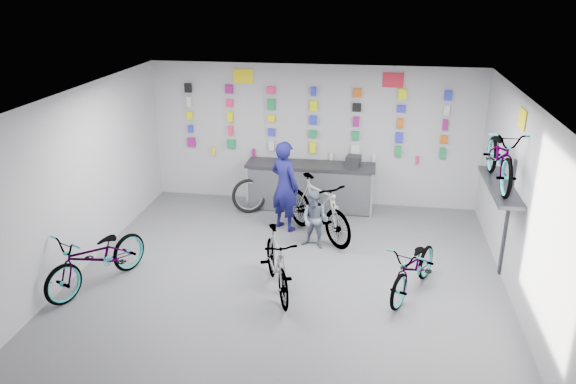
% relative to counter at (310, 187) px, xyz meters
% --- Properties ---
extents(floor, '(8.00, 8.00, 0.00)m').
position_rel_counter_xyz_m(floor, '(0.00, -3.54, -0.49)').
color(floor, '#525257').
rests_on(floor, ground).
extents(ceiling, '(8.00, 8.00, 0.00)m').
position_rel_counter_xyz_m(ceiling, '(0.00, -3.54, 2.51)').
color(ceiling, white).
rests_on(ceiling, wall_back).
extents(wall_back, '(7.00, 0.00, 7.00)m').
position_rel_counter_xyz_m(wall_back, '(0.00, 0.46, 1.01)').
color(wall_back, '#B4B4B6').
rests_on(wall_back, floor).
extents(wall_left, '(0.00, 8.00, 8.00)m').
position_rel_counter_xyz_m(wall_left, '(-3.50, -3.54, 1.01)').
color(wall_left, '#B4B4B6').
rests_on(wall_left, floor).
extents(wall_right, '(0.00, 8.00, 8.00)m').
position_rel_counter_xyz_m(wall_right, '(3.50, -3.54, 1.01)').
color(wall_right, '#B4B4B6').
rests_on(wall_right, floor).
extents(counter, '(2.70, 0.66, 1.00)m').
position_rel_counter_xyz_m(counter, '(0.00, 0.00, 0.00)').
color(counter, black).
rests_on(counter, floor).
extents(merch_wall, '(5.56, 0.08, 1.56)m').
position_rel_counter_xyz_m(merch_wall, '(0.05, 0.39, 1.32)').
color(merch_wall, '#8D146B').
rests_on(merch_wall, wall_back).
extents(wall_bracket, '(0.39, 1.90, 2.00)m').
position_rel_counter_xyz_m(wall_bracket, '(3.33, -2.34, 0.98)').
color(wall_bracket, '#333338').
rests_on(wall_bracket, wall_right).
extents(sign_left, '(0.42, 0.02, 0.30)m').
position_rel_counter_xyz_m(sign_left, '(-1.50, 0.44, 2.23)').
color(sign_left, yellow).
rests_on(sign_left, wall_back).
extents(sign_right, '(0.42, 0.02, 0.30)m').
position_rel_counter_xyz_m(sign_right, '(1.60, 0.44, 2.23)').
color(sign_right, red).
rests_on(sign_right, wall_back).
extents(sign_side, '(0.02, 0.40, 0.30)m').
position_rel_counter_xyz_m(sign_side, '(3.48, -2.34, 2.16)').
color(sign_side, yellow).
rests_on(sign_side, wall_right).
extents(bike_left, '(1.41, 2.03, 1.01)m').
position_rel_counter_xyz_m(bike_left, '(-2.94, -3.76, 0.02)').
color(bike_left, gray).
rests_on(bike_left, floor).
extents(bike_center, '(1.05, 1.75, 1.02)m').
position_rel_counter_xyz_m(bike_center, '(-0.10, -3.49, 0.02)').
color(bike_center, gray).
rests_on(bike_center, floor).
extents(bike_right, '(1.23, 1.77, 0.88)m').
position_rel_counter_xyz_m(bike_right, '(2.01, -3.20, -0.04)').
color(bike_right, gray).
rests_on(bike_right, floor).
extents(bike_service, '(1.74, 1.82, 1.18)m').
position_rel_counter_xyz_m(bike_service, '(0.31, -1.38, 0.10)').
color(bike_service, gray).
rests_on(bike_service, floor).
extents(bike_wall, '(0.63, 1.80, 0.95)m').
position_rel_counter_xyz_m(bike_wall, '(3.25, -2.34, 1.57)').
color(bike_wall, gray).
rests_on(bike_wall, wall_bracket).
extents(clerk, '(0.78, 0.71, 1.78)m').
position_rel_counter_xyz_m(clerk, '(-0.37, -1.10, 0.40)').
color(clerk, '#12124F').
rests_on(clerk, floor).
extents(customer, '(0.62, 0.53, 1.08)m').
position_rel_counter_xyz_m(customer, '(0.31, -1.83, 0.06)').
color(customer, slate).
rests_on(customer, floor).
extents(spare_wheel, '(0.76, 0.50, 0.72)m').
position_rel_counter_xyz_m(spare_wheel, '(-1.25, -0.37, -0.13)').
color(spare_wheel, black).
rests_on(spare_wheel, floor).
extents(register, '(0.32, 0.34, 0.22)m').
position_rel_counter_xyz_m(register, '(0.89, 0.01, 0.62)').
color(register, black).
rests_on(register, counter).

